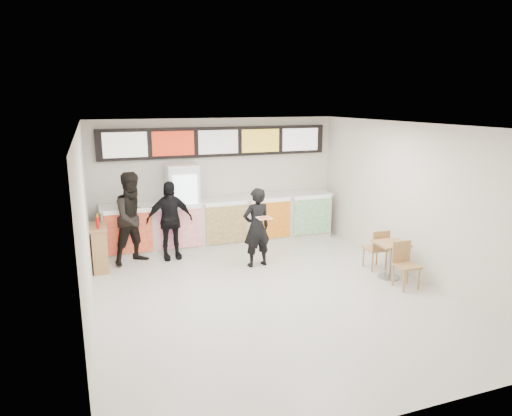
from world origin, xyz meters
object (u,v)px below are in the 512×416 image
customer_main (257,227)px  condiment_ledge (100,247)px  drinks_fridge (183,207)px  cafe_table (390,253)px  customer_mid (170,220)px  service_counter (223,222)px  customer_left (134,218)px

customer_main → condiment_ledge: size_ratio=1.52×
drinks_fridge → customer_main: size_ratio=1.20×
customer_main → cafe_table: bearing=138.5°
customer_main → customer_mid: customer_mid is taller
customer_main → service_counter: bearing=-87.8°
drinks_fridge → customer_main: 2.05m
service_counter → cafe_table: service_counter is taller
service_counter → customer_left: bearing=-165.4°
customer_mid → condiment_ledge: size_ratio=1.57×
customer_mid → condiment_ledge: (-1.47, -0.15, -0.39)m
customer_mid → service_counter: bearing=18.4°
drinks_fridge → condiment_ledge: 2.08m
service_counter → condiment_ledge: 2.91m
drinks_fridge → customer_mid: size_ratio=1.16×
service_counter → condiment_ledge: bearing=-166.1°
cafe_table → condiment_ledge: 5.85m
customer_mid → condiment_ledge: bearing=-177.5°
drinks_fridge → customer_left: 1.28m
drinks_fridge → customer_mid: drinks_fridge is taller
customer_left → customer_mid: customer_left is taller
cafe_table → customer_mid: bearing=147.9°
customer_mid → cafe_table: bearing=-37.5°
service_counter → customer_mid: 1.48m
customer_left → customer_mid: bearing=-24.4°
condiment_ledge → customer_left: bearing=11.9°
drinks_fridge → customer_main: drinks_fridge is taller
customer_left → condiment_ledge: bearing=167.5°
customer_left → cafe_table: size_ratio=1.33×
service_counter → customer_left: 2.19m
drinks_fridge → service_counter: bearing=-1.0°
customer_mid → customer_main: bearing=-37.3°
customer_left → customer_mid: (0.74, 0.00, -0.12)m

